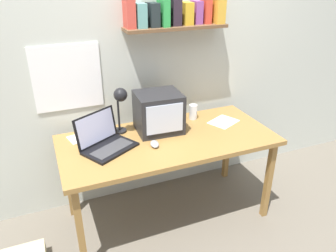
% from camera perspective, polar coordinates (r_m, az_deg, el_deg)
% --- Properties ---
extents(ground_plane, '(12.00, 12.00, 0.00)m').
position_cam_1_polar(ground_plane, '(2.86, 0.00, -15.05)').
color(ground_plane, '#665F52').
extents(back_wall, '(5.60, 0.24, 2.60)m').
position_cam_1_polar(back_wall, '(2.67, -3.90, 13.46)').
color(back_wall, beige).
rests_on(back_wall, ground_plane).
extents(corner_desk, '(1.60, 0.75, 0.73)m').
position_cam_1_polar(corner_desk, '(2.48, 0.00, -3.34)').
color(corner_desk, olive).
rests_on(corner_desk, ground_plane).
extents(crt_monitor, '(0.35, 0.32, 0.31)m').
position_cam_1_polar(crt_monitor, '(2.50, -1.66, 2.41)').
color(crt_monitor, '#232326').
rests_on(crt_monitor, corner_desk).
extents(laptop, '(0.44, 0.41, 0.24)m').
position_cam_1_polar(laptop, '(2.34, -11.06, -2.32)').
color(laptop, black).
rests_on(laptop, corner_desk).
extents(desk_lamp, '(0.11, 0.16, 0.37)m').
position_cam_1_polar(desk_lamp, '(2.42, -8.32, 4.35)').
color(desk_lamp, black).
rests_on(desk_lamp, corner_desk).
extents(juice_glass, '(0.07, 0.07, 0.12)m').
position_cam_1_polar(juice_glass, '(2.75, 4.39, 2.36)').
color(juice_glass, white).
rests_on(juice_glass, corner_desk).
extents(computer_mouse, '(0.08, 0.11, 0.03)m').
position_cam_1_polar(computer_mouse, '(2.34, -2.35, -3.15)').
color(computer_mouse, gray).
rests_on(computer_mouse, corner_desk).
extents(loose_paper_near_laptop, '(0.25, 0.19, 0.00)m').
position_cam_1_polar(loose_paper_near_laptop, '(2.54, -14.45, -1.82)').
color(loose_paper_near_laptop, white).
rests_on(loose_paper_near_laptop, corner_desk).
extents(printed_handout, '(0.28, 0.26, 0.00)m').
position_cam_1_polar(printed_handout, '(2.74, 9.63, 0.74)').
color(printed_handout, white).
rests_on(printed_handout, corner_desk).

